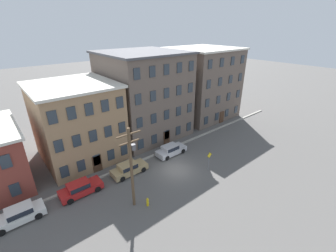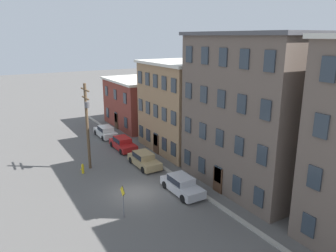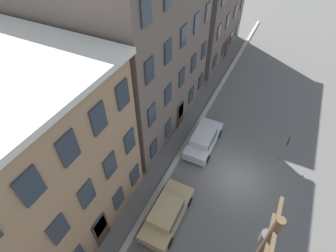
% 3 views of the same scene
% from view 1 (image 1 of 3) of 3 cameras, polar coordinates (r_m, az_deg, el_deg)
% --- Properties ---
extents(ground_plane, '(200.00, 200.00, 0.00)m').
position_cam_1_polar(ground_plane, '(28.69, 2.15, -11.02)').
color(ground_plane, '#565451').
extents(kerb_strip, '(56.00, 0.36, 0.16)m').
position_cam_1_polar(kerb_strip, '(31.58, -3.31, -7.27)').
color(kerb_strip, '#9E998E').
rests_on(kerb_strip, ground_plane).
extents(apartment_midblock, '(9.90, 10.57, 10.08)m').
position_cam_1_polar(apartment_midblock, '(31.68, -22.03, 1.08)').
color(apartment_midblock, '#9E7A56').
rests_on(apartment_midblock, ground_plane).
extents(apartment_far, '(12.05, 11.82, 13.11)m').
position_cam_1_polar(apartment_far, '(36.13, -6.14, 8.01)').
color(apartment_far, '#66564C').
rests_on(apartment_far, ground_plane).
extents(apartment_annex, '(12.10, 11.39, 12.92)m').
position_cam_1_polar(apartment_annex, '(44.36, 8.47, 10.78)').
color(apartment_annex, '#66564C').
rests_on(apartment_annex, ground_plane).
extents(car_white, '(4.40, 1.92, 1.43)m').
position_cam_1_polar(car_white, '(25.93, -33.69, -18.16)').
color(car_white, silver).
rests_on(car_white, ground_plane).
extents(car_red, '(4.40, 1.92, 1.43)m').
position_cam_1_polar(car_red, '(26.44, -21.42, -14.43)').
color(car_red, '#B21E1E').
rests_on(car_red, ground_plane).
extents(car_tan, '(4.40, 1.92, 1.43)m').
position_cam_1_polar(car_tan, '(28.03, -9.93, -10.51)').
color(car_tan, tan).
rests_on(car_tan, ground_plane).
extents(car_silver, '(4.40, 1.92, 1.43)m').
position_cam_1_polar(car_silver, '(31.40, 0.72, -6.01)').
color(car_silver, '#B7B7BC').
rests_on(car_silver, ground_plane).
extents(caution_sign, '(0.86, 0.08, 2.54)m').
position_cam_1_polar(caution_sign, '(28.23, 10.39, -8.02)').
color(caution_sign, slate).
rests_on(caution_sign, ground_plane).
extents(utility_pole, '(2.40, 0.44, 8.50)m').
position_cam_1_polar(utility_pole, '(21.31, -9.24, -9.60)').
color(utility_pole, brown).
rests_on(utility_pole, ground_plane).
extents(fire_hydrant, '(0.24, 0.34, 0.96)m').
position_cam_1_polar(fire_hydrant, '(23.65, -5.21, -18.64)').
color(fire_hydrant, yellow).
rests_on(fire_hydrant, ground_plane).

